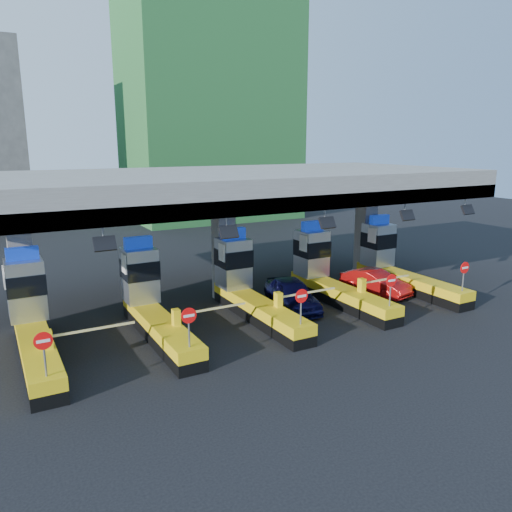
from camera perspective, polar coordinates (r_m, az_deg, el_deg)
ground at (r=25.38m, az=-0.74°, el=-6.69°), size 120.00×120.00×0.00m
toll_canopy at (r=26.59m, az=-3.71°, el=7.74°), size 28.00×12.09×7.00m
toll_lane_far_left at (r=22.59m, az=-24.28°, el=-6.64°), size 4.43×8.00×4.16m
toll_lane_left at (r=23.40m, az=-11.99°, el=-5.09°), size 4.43×8.00×4.16m
toll_lane_center at (r=25.19m, az=-1.04°, el=-3.50°), size 4.43×8.00×4.16m
toll_lane_right at (r=27.78m, az=8.13°, el=-2.07°), size 4.43×8.00×4.16m
toll_lane_far_right at (r=30.96m, az=15.57°, el=-0.87°), size 4.43×8.00×4.16m
bg_building_scaffold at (r=58.24m, az=-5.38°, el=18.25°), size 18.00×12.00×28.00m
van at (r=26.02m, az=4.14°, el=-4.38°), size 2.77×4.96×1.59m
red_car at (r=29.33m, az=13.48°, el=-2.94°), size 2.28×4.36×1.37m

